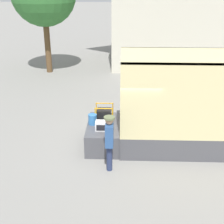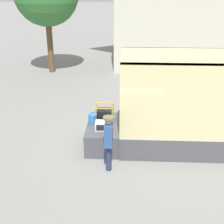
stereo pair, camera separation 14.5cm
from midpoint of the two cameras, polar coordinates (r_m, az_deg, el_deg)
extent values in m
plane|color=gray|center=(11.30, 1.84, -5.86)|extent=(160.00, 160.00, 0.00)
cube|color=#4C4C51|center=(11.32, 13.23, -4.24)|extent=(4.45, 2.26, 0.78)
cube|color=beige|center=(11.71, 13.07, 5.36)|extent=(4.45, 0.06, 2.49)
cube|color=beige|center=(9.67, 15.15, 1.41)|extent=(4.45, 0.06, 2.49)
cube|color=beige|center=(10.36, 14.65, 9.91)|extent=(4.45, 2.26, 0.06)
cylinder|color=#3370B2|center=(11.25, 10.28, -0.83)|extent=(0.32, 0.32, 0.40)
cube|color=olive|center=(11.29, 17.16, -1.87)|extent=(0.44, 0.32, 0.24)
cube|color=#2D7F33|center=(10.46, 12.78, -3.09)|extent=(0.44, 0.32, 0.34)
cube|color=#4C4C51|center=(11.14, -1.12, -4.03)|extent=(1.16, 2.15, 0.78)
cube|color=white|center=(10.51, -1.16, -2.50)|extent=(0.55, 0.34, 0.29)
cube|color=black|center=(10.36, -1.54, -2.91)|extent=(0.35, 0.01, 0.20)
cube|color=black|center=(11.21, -1.02, -0.49)|extent=(0.51, 0.43, 0.41)
cylinder|color=slate|center=(11.19, 0.03, -0.42)|extent=(0.19, 0.24, 0.24)
cylinder|color=orange|center=(10.97, -2.69, -0.61)|extent=(0.04, 0.04, 0.56)
cylinder|color=orange|center=(10.94, 0.47, -0.67)|extent=(0.04, 0.04, 0.56)
cylinder|color=orange|center=(11.44, -2.45, 0.40)|extent=(0.04, 0.04, 0.56)
cylinder|color=orange|center=(11.40, 0.58, 0.35)|extent=(0.04, 0.04, 0.56)
cylinder|color=orange|center=(10.85, -1.12, 0.64)|extent=(0.61, 0.04, 0.04)
cylinder|color=orange|center=(11.32, -0.95, 1.61)|extent=(0.61, 0.04, 0.04)
cylinder|color=#3370B2|center=(10.92, -3.18, -1.32)|extent=(0.30, 0.30, 0.36)
cylinder|color=navy|center=(9.65, -0.18, -8.33)|extent=(0.18, 0.18, 0.87)
cube|color=#2D5189|center=(9.26, -0.18, -4.20)|extent=(0.24, 0.44, 0.69)
sphere|color=tan|center=(9.06, -0.19, -1.58)|extent=(0.24, 0.24, 0.24)
cylinder|color=#606B47|center=(9.02, -0.19, -1.06)|extent=(0.32, 0.32, 0.06)
cube|color=beige|center=(22.89, 12.73, 17.53)|extent=(8.93, 6.69, 6.99)
cylinder|color=brown|center=(20.34, -11.00, 11.38)|extent=(0.36, 0.36, 3.02)
camera|label=1|loc=(0.07, -89.61, 0.17)|focal=50.00mm
camera|label=2|loc=(0.07, 90.39, -0.17)|focal=50.00mm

